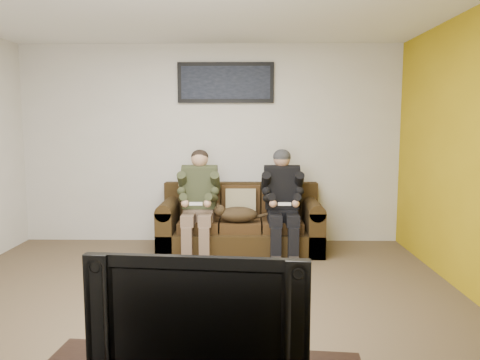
{
  "coord_description": "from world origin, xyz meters",
  "views": [
    {
      "loc": [
        0.48,
        -3.94,
        1.57
      ],
      "look_at": [
        0.4,
        1.2,
        0.95
      ],
      "focal_mm": 35.0,
      "sensor_mm": 36.0,
      "label": 1
    }
  ],
  "objects_px": {
    "sofa": "(241,225)",
    "cat": "(236,214)",
    "person_right": "(282,196)",
    "television": "(200,311)",
    "framed_poster": "(226,83)",
    "person_left": "(199,196)"
  },
  "relations": [
    {
      "from": "sofa",
      "to": "cat",
      "type": "relative_size",
      "value": 3.01
    },
    {
      "from": "person_right",
      "to": "television",
      "type": "relative_size",
      "value": 1.31
    },
    {
      "from": "television",
      "to": "sofa",
      "type": "bearing_deg",
      "value": 93.2
    },
    {
      "from": "framed_poster",
      "to": "cat",
      "type": "bearing_deg",
      "value": -77.08
    },
    {
      "from": "person_right",
      "to": "sofa",
      "type": "bearing_deg",
      "value": 162.08
    },
    {
      "from": "television",
      "to": "framed_poster",
      "type": "bearing_deg",
      "value": 96.14
    },
    {
      "from": "sofa",
      "to": "television",
      "type": "height_order",
      "value": "television"
    },
    {
      "from": "person_left",
      "to": "person_right",
      "type": "relative_size",
      "value": 0.99
    },
    {
      "from": "framed_poster",
      "to": "television",
      "type": "xyz_separation_m",
      "value": [
        0.07,
        -4.17,
        -1.36
      ]
    },
    {
      "from": "cat",
      "to": "television",
      "type": "relative_size",
      "value": 0.68
    },
    {
      "from": "person_right",
      "to": "cat",
      "type": "relative_size",
      "value": 1.91
    },
    {
      "from": "person_right",
      "to": "person_left",
      "type": "bearing_deg",
      "value": -179.98
    },
    {
      "from": "person_left",
      "to": "person_right",
      "type": "distance_m",
      "value": 1.02
    },
    {
      "from": "person_left",
      "to": "television",
      "type": "distance_m",
      "value": 3.63
    },
    {
      "from": "person_right",
      "to": "television",
      "type": "height_order",
      "value": "person_right"
    },
    {
      "from": "person_left",
      "to": "framed_poster",
      "type": "bearing_deg",
      "value": 61.15
    },
    {
      "from": "sofa",
      "to": "person_right",
      "type": "relative_size",
      "value": 1.57
    },
    {
      "from": "framed_poster",
      "to": "person_left",
      "type": "bearing_deg",
      "value": -118.85
    },
    {
      "from": "sofa",
      "to": "television",
      "type": "distance_m",
      "value": 3.8
    },
    {
      "from": "person_right",
      "to": "framed_poster",
      "type": "bearing_deg",
      "value": 141.7
    },
    {
      "from": "person_right",
      "to": "cat",
      "type": "distance_m",
      "value": 0.6
    },
    {
      "from": "cat",
      "to": "framed_poster",
      "type": "bearing_deg",
      "value": 102.92
    }
  ]
}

